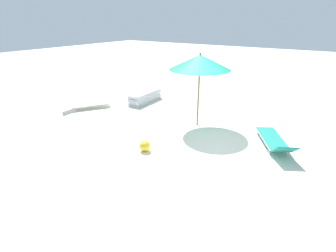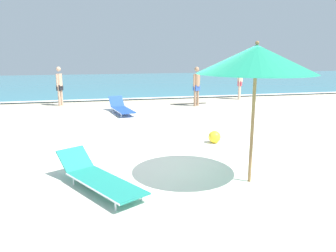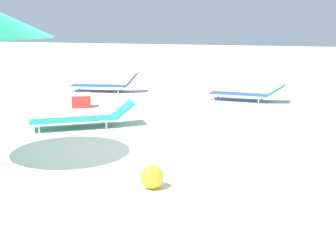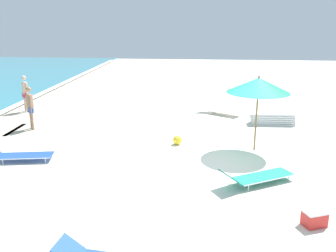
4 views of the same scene
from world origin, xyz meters
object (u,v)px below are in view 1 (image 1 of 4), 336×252
Objects in this scene: beach_ball at (145,146)px; lounger_stack at (145,97)px; sun_lounger_near_water_right at (86,104)px; sun_lounger_near_water_left at (274,141)px; beach_umbrella at (200,62)px.

lounger_stack is at bearing -51.78° from beach_ball.
sun_lounger_near_water_right is 4.92m from beach_ball.
sun_lounger_near_water_left is at bearing -142.35° from beach_ball.
beach_umbrella is 1.17× the size of sun_lounger_near_water_left.
lounger_stack is at bearing -43.56° from sun_lounger_near_water_left.
beach_umbrella reaches higher than beach_ball.
beach_ball is at bearing -167.94° from sun_lounger_near_water_right.
beach_ball is (-4.61, 1.69, -0.05)m from sun_lounger_near_water_right.
sun_lounger_near_water_left is 3.93m from beach_ball.
beach_umbrella is 5.44m from sun_lounger_near_water_right.
lounger_stack is 6.36m from sun_lounger_near_water_left.
sun_lounger_near_water_left is 6.65× the size of beach_ball.
beach_umbrella is 3.48m from sun_lounger_near_water_left.
sun_lounger_near_water_right reaches higher than sun_lounger_near_water_left.
sun_lounger_near_water_left is at bearing 173.85° from beach_umbrella.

